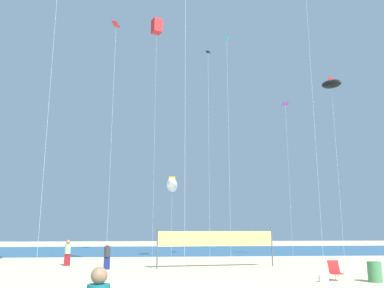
{
  "coord_description": "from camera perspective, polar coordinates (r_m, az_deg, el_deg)",
  "views": [
    {
      "loc": [
        -0.85,
        -16.7,
        2.36
      ],
      "look_at": [
        1.1,
        7.83,
        7.56
      ],
      "focal_mm": 37.4,
      "sensor_mm": 36.0,
      "label": 1
    }
  ],
  "objects": [
    {
      "name": "volleyball_net",
      "position": [
        25.68,
        3.49,
        -13.54
      ],
      "size": [
        7.41,
        1.11,
        2.4
      ],
      "color": "#4C4C51",
      "rests_on": "ground"
    },
    {
      "name": "kite_black_inflatable",
      "position": [
        35.28,
        19.24,
        8.06
      ],
      "size": [
        1.46,
        2.3,
        14.6
      ],
      "color": "silver",
      "rests_on": "ground"
    },
    {
      "name": "kite_white_inflatable",
      "position": [
        34.6,
        -2.87,
        -5.87
      ],
      "size": [
        1.17,
        2.83,
        6.73
      ],
      "color": "silver",
      "rests_on": "ground"
    },
    {
      "name": "beach_handbag",
      "position": [
        19.85,
        18.27,
        -17.73
      ],
      "size": [
        0.39,
        0.2,
        0.31
      ],
      "primitive_type": "cube",
      "color": "white",
      "rests_on": "ground"
    },
    {
      "name": "kite_magenta_diamond",
      "position": [
        39.7,
        13.14,
        5.48
      ],
      "size": [
        0.94,
        0.94,
        14.39
      ],
      "color": "silver",
      "rests_on": "ground"
    },
    {
      "name": "beachgoer_charcoal_shirt",
      "position": [
        24.96,
        -12.01,
        -15.17
      ],
      "size": [
        0.36,
        0.36,
        1.58
      ],
      "rotation": [
        0.0,
        0.0,
        4.23
      ],
      "color": "navy",
      "rests_on": "ground"
    },
    {
      "name": "kite_black_diamond",
      "position": [
        37.31,
        2.35,
        11.0
      ],
      "size": [
        0.5,
        0.49,
        18.46
      ],
      "color": "silver",
      "rests_on": "ground"
    },
    {
      "name": "trash_barrel",
      "position": [
        20.56,
        24.61,
        -16.25
      ],
      "size": [
        0.62,
        0.62,
        0.88
      ],
      "primitive_type": "cylinder",
      "color": "#3F7F4C",
      "rests_on": "ground"
    },
    {
      "name": "beachgoer_sage_shirt",
      "position": [
        27.93,
        -17.32,
        -14.48
      ],
      "size": [
        0.37,
        0.37,
        1.62
      ],
      "rotation": [
        0.0,
        0.0,
        0.73
      ],
      "color": "maroon",
      "rests_on": "ground"
    },
    {
      "name": "kite_red_box",
      "position": [
        40.71,
        -5.05,
        16.34
      ],
      "size": [
        1.15,
        1.15,
        22.34
      ],
      "color": "silver",
      "rests_on": "ground"
    },
    {
      "name": "kite_red_diamond",
      "position": [
        29.94,
        -10.7,
        15.88
      ],
      "size": [
        0.71,
        0.73,
        16.82
      ],
      "color": "silver",
      "rests_on": "ground"
    },
    {
      "name": "ocean_band",
      "position": [
        45.09,
        -3.57,
        -14.9
      ],
      "size": [
        120.0,
        20.0,
        0.01
      ],
      "primitive_type": "cube",
      "color": "#28608C",
      "rests_on": "ground"
    },
    {
      "name": "folding_beach_chair",
      "position": [
        20.56,
        19.73,
        -16.55
      ],
      "size": [
        0.52,
        0.65,
        0.89
      ],
      "rotation": [
        0.0,
        0.0,
        -0.58
      ],
      "color": "red",
      "rests_on": "ground"
    },
    {
      "name": "kite_cyan_diamond",
      "position": [
        33.37,
        5.04,
        12.43
      ],
      "size": [
        0.41,
        0.41,
        17.79
      ],
      "color": "silver",
      "rests_on": "ground"
    }
  ]
}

